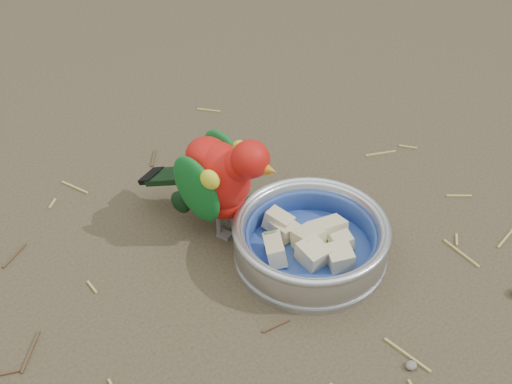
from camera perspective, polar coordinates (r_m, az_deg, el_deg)
ground at (r=0.93m, az=2.76°, el=-9.26°), size 60.00×60.00×0.00m
food_bowl at (r=0.99m, az=4.34°, el=-4.95°), size 0.21×0.21×0.02m
bowl_wall at (r=0.97m, az=4.42°, el=-3.67°), size 0.21×0.21×0.04m
fruit_wedges at (r=0.97m, az=4.40°, el=-3.98°), size 0.13×0.13×0.03m
lory_parrot at (r=0.98m, az=-2.92°, el=0.61°), size 0.16×0.22×0.16m
ground_debris at (r=0.98m, az=2.40°, el=-5.63°), size 0.90×0.80×0.01m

